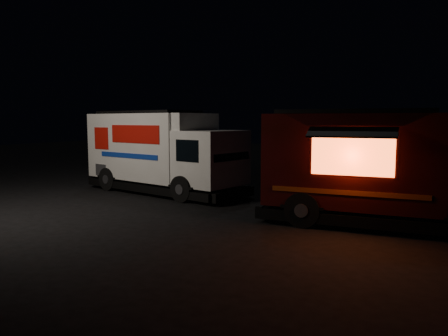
% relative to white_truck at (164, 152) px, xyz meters
% --- Properties ---
extents(ground, '(80.00, 80.00, 0.00)m').
position_rel_white_truck_xyz_m(ground, '(1.63, -3.08, -1.69)').
color(ground, black).
rests_on(ground, ground).
extents(white_truck, '(7.81, 3.93, 3.38)m').
position_rel_white_truck_xyz_m(white_truck, '(0.00, 0.00, 0.00)').
color(white_truck, white).
rests_on(white_truck, ground).
extents(red_truck, '(7.25, 3.10, 3.30)m').
position_rel_white_truck_xyz_m(red_truck, '(8.96, -1.81, -0.04)').
color(red_truck, '#35090C').
rests_on(red_truck, ground).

